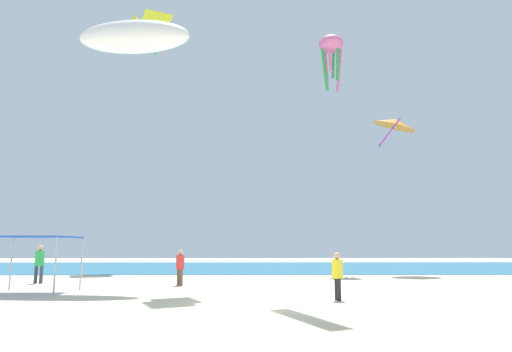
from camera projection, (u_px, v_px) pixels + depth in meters
name	position (u px, v px, depth m)	size (l,w,h in m)	color
ground	(259.00, 307.00, 14.16)	(110.00, 110.00, 0.10)	beige
ocean_strip	(252.00, 267.00, 39.86)	(110.00, 22.46, 0.03)	#1E6B93
canopy_tent	(34.00, 239.00, 18.03)	(3.05, 2.67, 2.24)	#B2B2B7
person_leftmost	(337.00, 272.00, 15.54)	(0.39, 0.44, 1.63)	black
person_central	(180.00, 265.00, 21.36)	(0.40, 0.40, 1.67)	brown
person_rightmost	(40.00, 261.00, 22.59)	(0.49, 0.45, 1.89)	#33384C
kite_octopus_pink	(331.00, 47.00, 35.95)	(2.55, 2.55, 4.61)	pink
kite_diamond_yellow	(156.00, 22.00, 40.50)	(3.24, 3.23, 3.51)	yellow
kite_delta_orange	(395.00, 123.00, 32.57)	(4.37, 4.36, 2.72)	orange
kite_inflatable_white	(134.00, 37.00, 23.66)	(6.09, 2.68, 2.45)	white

